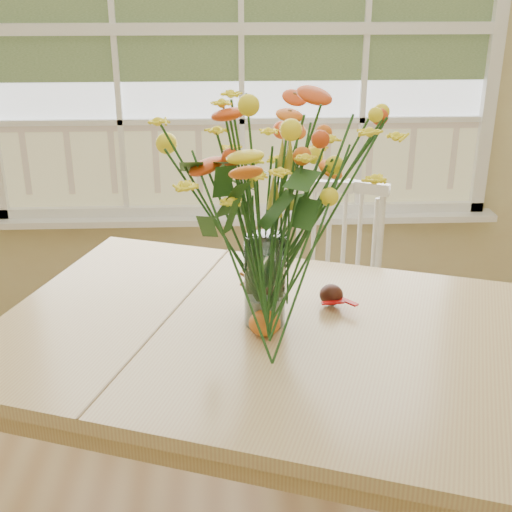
{
  "coord_description": "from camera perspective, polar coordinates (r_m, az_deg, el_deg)",
  "views": [
    {
      "loc": [
        -0.08,
        -0.89,
        1.79
      ],
      "look_at": [
        0.0,
        0.89,
        1.04
      ],
      "focal_mm": 48.0,
      "sensor_mm": 36.0,
      "label": 1
    }
  ],
  "objects": [
    {
      "name": "wall_back",
      "position": [
        3.17,
        -1.23,
        14.86
      ],
      "size": [
        4.0,
        0.02,
        2.7
      ],
      "primitive_type": "cube",
      "color": "#D2C086",
      "rests_on": "floor"
    },
    {
      "name": "window",
      "position": [
        3.11,
        -1.24,
        18.08
      ],
      "size": [
        2.42,
        0.12,
        1.74
      ],
      "color": "silver",
      "rests_on": "wall_back"
    },
    {
      "name": "dining_table",
      "position": [
        2.06,
        0.03,
        -8.25
      ],
      "size": [
        1.8,
        1.53,
        0.82
      ],
      "rotation": [
        0.0,
        0.0,
        -0.34
      ],
      "color": "tan",
      "rests_on": "floor"
    },
    {
      "name": "windsor_chair",
      "position": [
        2.82,
        5.86,
        -3.28
      ],
      "size": [
        0.52,
        0.5,
        0.99
      ],
      "rotation": [
        0.0,
        0.0,
        -0.16
      ],
      "color": "white",
      "rests_on": "floor"
    },
    {
      "name": "flower_vase",
      "position": [
        1.88,
        0.79,
        5.41
      ],
      "size": [
        0.57,
        0.57,
        0.68
      ],
      "color": "white",
      "rests_on": "dining_table"
    },
    {
      "name": "pumpkin",
      "position": [
        1.96,
        0.72,
        -5.71
      ],
      "size": [
        0.09,
        0.09,
        0.07
      ],
      "primitive_type": "ellipsoid",
      "color": "#CA5617",
      "rests_on": "dining_table"
    },
    {
      "name": "turkey_figurine",
      "position": [
        2.11,
        0.41,
        -3.15
      ],
      "size": [
        0.11,
        0.09,
        0.12
      ],
      "rotation": [
        0.0,
        0.0,
        -0.3
      ],
      "color": "#CCB78C",
      "rests_on": "dining_table"
    },
    {
      "name": "dark_gourd",
      "position": [
        2.14,
        6.29,
        -3.32
      ],
      "size": [
        0.13,
        0.11,
        0.07
      ],
      "color": "#38160F",
      "rests_on": "dining_table"
    }
  ]
}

